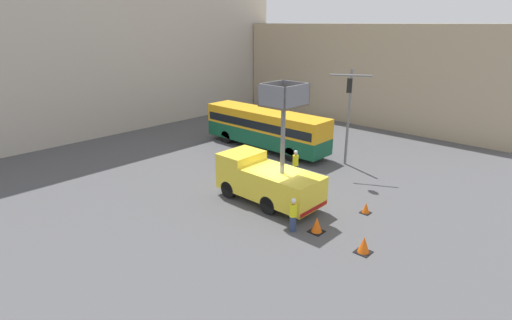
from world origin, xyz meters
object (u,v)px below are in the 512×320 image
Objects in this scene: utility_truck at (267,178)px; city_bus at (265,127)px; traffic_cone_near_truck at (364,245)px; traffic_light_pole at (349,105)px; road_worker_directing at (295,164)px; road_worker_near_truck at (293,215)px; traffic_cone_far_side at (317,225)px; traffic_cone_mid_road at (366,208)px.

city_bus is at bearing 42.16° from utility_truck.
traffic_cone_near_truck is at bearing -99.09° from utility_truck.
traffic_light_pole is at bearing 35.43° from traffic_cone_near_truck.
road_worker_near_truck is at bearing 124.73° from road_worker_directing.
road_worker_directing reaches higher than road_worker_near_truck.
traffic_cone_far_side is at bearing 87.49° from traffic_cone_near_truck.
traffic_light_pole is 10.61m from traffic_cone_far_side.
city_bus reaches higher than traffic_cone_mid_road.
road_worker_directing is 7.32m from traffic_cone_far_side.
road_worker_directing is 3.18× the size of traffic_cone_mid_road.
road_worker_directing is 6.23m from traffic_cone_mid_road.
traffic_cone_far_side reaches higher than traffic_cone_near_truck.
city_bus is 12.94m from traffic_cone_mid_road.
traffic_light_pole is (0.36, -7.20, 2.68)m from city_bus.
utility_truck is at bearing 178.02° from traffic_light_pole.
traffic_cone_mid_road is (-5.07, -11.80, -1.57)m from city_bus.
utility_truck is 10.31m from city_bus.
city_bus is at bearing 12.54° from road_worker_near_truck.
traffic_light_pole reaches higher than road_worker_directing.
utility_truck reaches higher than road_worker_near_truck.
city_bus is 18.69× the size of traffic_cone_mid_road.
traffic_cone_mid_road is (4.25, -1.69, -0.59)m from road_worker_near_truck.
road_worker_directing is (-3.90, 1.39, -3.56)m from traffic_light_pole.
traffic_cone_near_truck is at bearing -92.51° from traffic_cone_far_side.
traffic_light_pole is 8.74× the size of traffic_cone_near_truck.
city_bus is 1.64× the size of traffic_light_pole.
utility_truck reaches higher than city_bus.
traffic_cone_far_side is (-5.07, -5.25, -0.59)m from road_worker_directing.
traffic_light_pole is 10.75m from road_worker_near_truck.
traffic_light_pole is at bearing 40.28° from traffic_cone_mid_road.
utility_truck is 4.39m from traffic_cone_far_side.
traffic_cone_far_side is (0.11, 2.61, 0.01)m from traffic_cone_near_truck.
utility_truck is 8.57m from traffic_light_pole.
road_worker_directing is (-3.54, -5.80, -0.88)m from city_bus.
road_worker_near_truck is (-1.67, -3.20, -0.62)m from utility_truck.
utility_truck is at bearing 103.22° from road_worker_directing.
traffic_cone_mid_road is (-5.43, -4.61, -4.25)m from traffic_light_pole.
traffic_cone_mid_road is at bearing 26.96° from traffic_cone_near_truck.
road_worker_directing is (5.78, 4.31, 0.09)m from road_worker_near_truck.
utility_truck is at bearing 76.86° from traffic_cone_far_side.
road_worker_near_truck is 3.63m from traffic_cone_near_truck.
city_bus is 13.79m from road_worker_near_truck.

